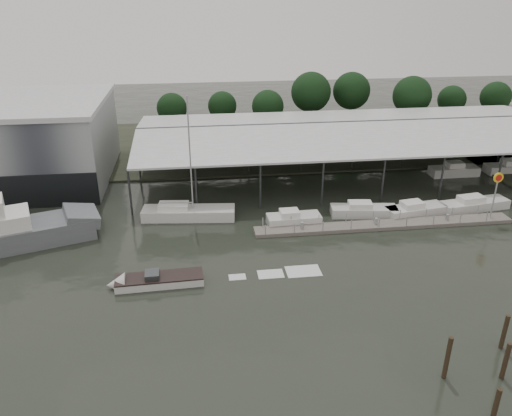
{
  "coord_description": "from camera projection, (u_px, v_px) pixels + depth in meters",
  "views": [
    {
      "loc": [
        -4.76,
        -35.65,
        23.5
      ],
      "look_at": [
        1.29,
        11.04,
        2.5
      ],
      "focal_mm": 35.0,
      "sensor_mm": 36.0,
      "label": 1
    }
  ],
  "objects": [
    {
      "name": "ground",
      "position": [
        258.0,
        288.0,
        42.42
      ],
      "size": [
        200.0,
        200.0,
        0.0
      ],
      "primitive_type": "plane",
      "color": "#232921",
      "rests_on": "ground"
    },
    {
      "name": "land_strip_far",
      "position": [
        223.0,
        145.0,
        80.42
      ],
      "size": [
        140.0,
        30.0,
        0.3
      ],
      "color": "#363A2B",
      "rests_on": "ground"
    },
    {
      "name": "storage_warehouse",
      "position": [
        11.0,
        141.0,
        64.09
      ],
      "size": [
        24.5,
        20.5,
        10.5
      ],
      "color": "gray",
      "rests_on": "ground"
    },
    {
      "name": "covered_boat_shed",
      "position": [
        355.0,
        127.0,
        67.28
      ],
      "size": [
        58.24,
        24.0,
        6.96
      ],
      "color": "silver",
      "rests_on": "ground"
    },
    {
      "name": "floating_dock",
      "position": [
        385.0,
        225.0,
        53.16
      ],
      "size": [
        28.0,
        2.0,
        1.4
      ],
      "color": "slate",
      "rests_on": "ground"
    },
    {
      "name": "shell_fuel_sign",
      "position": [
        496.0,
        187.0,
        53.04
      ],
      "size": [
        1.1,
        0.18,
        5.55
      ],
      "color": "#96999C",
      "rests_on": "ground"
    },
    {
      "name": "white_sailboat",
      "position": [
        187.0,
        213.0,
        54.9
      ],
      "size": [
        10.32,
        3.66,
        13.7
      ],
      "rotation": [
        0.0,
        0.0,
        -0.11
      ],
      "color": "silver",
      "rests_on": "ground"
    },
    {
      "name": "speedboat_underway",
      "position": [
        152.0,
        281.0,
        42.69
      ],
      "size": [
        19.13,
        2.91,
        2.0
      ],
      "rotation": [
        0.0,
        0.0,
        3.18
      ],
      "color": "silver",
      "rests_on": "ground"
    },
    {
      "name": "moored_cruiser_0",
      "position": [
        293.0,
        219.0,
        53.56
      ],
      "size": [
        5.8,
        2.37,
        1.7
      ],
      "rotation": [
        0.0,
        0.0,
        0.03
      ],
      "color": "silver",
      "rests_on": "ground"
    },
    {
      "name": "moored_cruiser_1",
      "position": [
        363.0,
        210.0,
        55.58
      ],
      "size": [
        7.52,
        3.18,
        1.7
      ],
      "rotation": [
        0.0,
        0.0,
        -0.14
      ],
      "color": "silver",
      "rests_on": "ground"
    },
    {
      "name": "moored_cruiser_2",
      "position": [
        415.0,
        210.0,
        55.69
      ],
      "size": [
        7.05,
        3.28,
        1.7
      ],
      "rotation": [
        0.0,
        0.0,
        0.16
      ],
      "color": "silver",
      "rests_on": "ground"
    },
    {
      "name": "moored_cruiser_3",
      "position": [
        473.0,
        204.0,
        57.14
      ],
      "size": [
        8.39,
        3.34,
        1.7
      ],
      "rotation": [
        0.0,
        0.0,
        0.14
      ],
      "color": "silver",
      "rests_on": "ground"
    },
    {
      "name": "mooring_pilings",
      "position": [
        509.0,
        393.0,
        30.04
      ],
      "size": [
        5.7,
        10.96,
        3.82
      ],
      "color": "#34271A",
      "rests_on": "ground"
    },
    {
      "name": "horizon_tree_line",
      "position": [
        365.0,
        97.0,
        86.35
      ],
      "size": [
        69.68,
        11.62,
        10.25
      ],
      "color": "#2F1F15",
      "rests_on": "ground"
    }
  ]
}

